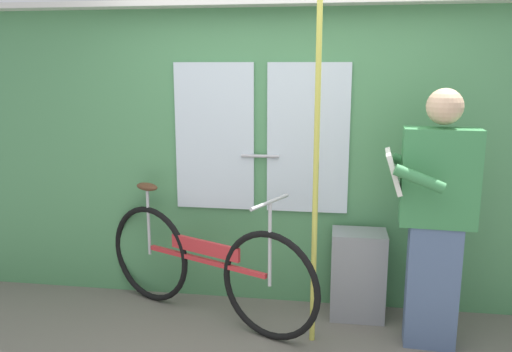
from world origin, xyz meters
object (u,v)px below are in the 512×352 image
at_px(passenger_reading_newspaper, 435,215).
at_px(handrail_pole, 316,179).
at_px(trash_bin_by_wall, 358,274).
at_px(bicycle_near_door, 204,265).

xyz_separation_m(passenger_reading_newspaper, handrail_pole, (-0.75, -0.06, 0.22)).
relative_size(passenger_reading_newspaper, trash_bin_by_wall, 2.60).
distance_m(passenger_reading_newspaper, trash_bin_by_wall, 0.80).
relative_size(bicycle_near_door, trash_bin_by_wall, 2.63).
xyz_separation_m(bicycle_near_door, trash_bin_by_wall, (1.10, 0.19, -0.08)).
height_order(bicycle_near_door, trash_bin_by_wall, bicycle_near_door).
bearing_deg(bicycle_near_door, handrail_pole, 9.93).
distance_m(passenger_reading_newspaper, handrail_pole, 0.79).
xyz_separation_m(bicycle_near_door, passenger_reading_newspaper, (1.55, -0.15, 0.49)).
distance_m(bicycle_near_door, trash_bin_by_wall, 1.12).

